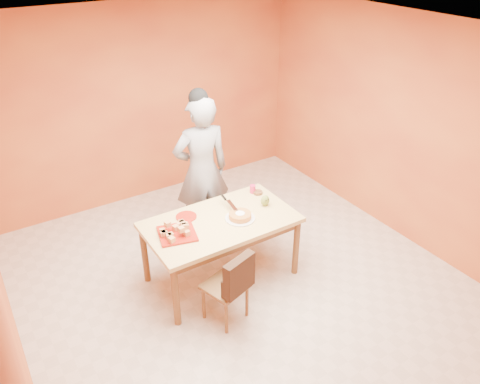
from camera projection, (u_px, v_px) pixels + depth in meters
floor at (244, 285)px, 5.20m from camera, size 5.00×5.00×0.00m
ceiling at (245, 35)px, 3.84m from camera, size 5.00×5.00×0.00m
wall_back at (145, 105)px, 6.35m from camera, size 4.50×0.00×4.50m
wall_right at (403, 131)px, 5.56m from camera, size 0.00×5.00×5.00m
dining_table at (221, 228)px, 5.00m from camera, size 1.60×0.90×0.76m
dining_chair at (226, 285)px, 4.56m from camera, size 0.48×0.54×0.83m
pastry_pile at (177, 228)px, 4.69m from camera, size 0.33×0.33×0.11m
person at (202, 171)px, 5.57m from camera, size 0.74×0.54×1.86m
pastry_platter at (177, 234)px, 4.72m from camera, size 0.44×0.44×0.02m
red_dinner_plate at (186, 217)px, 5.00m from camera, size 0.25×0.25×0.01m
white_cake_plate at (240, 218)px, 4.98m from camera, size 0.41×0.41×0.01m
sponge_cake at (240, 216)px, 4.96m from camera, size 0.25×0.25×0.05m
cake_server at (232, 205)px, 5.08m from camera, size 0.08×0.24×0.01m
egg_ornament at (265, 201)px, 5.18m from camera, size 0.13×0.12×0.13m
magenta_glass at (253, 189)px, 5.44m from camera, size 0.08×0.08×0.10m
checker_tin at (258, 193)px, 5.43m from camera, size 0.13×0.13×0.03m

